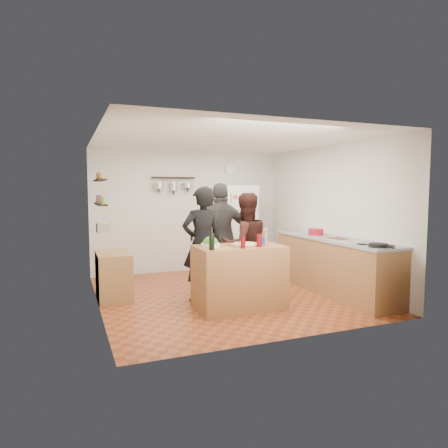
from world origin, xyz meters
name	(u,v)px	position (x,y,z in m)	size (l,w,h in m)	color
room_shell	(218,217)	(0.00, 0.39, 1.25)	(4.20, 4.20, 4.20)	brown
prep_island	(239,277)	(-0.11, -0.77, 0.46)	(1.25, 0.72, 0.91)	#9B6839
pizza_board	(245,245)	(-0.03, -0.79, 0.92)	(0.42, 0.34, 0.02)	#995A37
pizza	(245,244)	(-0.03, -0.79, 0.94)	(0.34, 0.34, 0.02)	beige
salad_bowl	(211,245)	(-0.53, -0.72, 0.94)	(0.27, 0.27, 0.05)	white
wine_bottle	(212,242)	(-0.61, -0.99, 1.02)	(0.07, 0.07, 0.22)	black
wine_glass_near	(243,243)	(-0.16, -1.01, 0.99)	(0.07, 0.07, 0.16)	#5F080B
wine_glass_far	(259,240)	(0.11, -0.97, 1.00)	(0.08, 0.08, 0.18)	#5F080C
pepper_mill	(266,238)	(0.34, -0.72, 1.00)	(0.06, 0.06, 0.19)	#A87446
salt_canister	(262,241)	(0.19, -0.89, 0.98)	(0.08, 0.08, 0.13)	#1B2C98
person_left	(202,244)	(-0.48, -0.20, 0.88)	(0.64, 0.42, 1.76)	black
person_center	(245,246)	(0.19, -0.32, 0.83)	(0.81, 0.63, 1.66)	black
person_back	(222,236)	(0.05, 0.35, 0.92)	(1.07, 0.45, 1.83)	#302D2B
counter_run	(333,266)	(1.70, -0.55, 0.45)	(0.63, 2.63, 0.90)	#9E7042
stove_top	(376,246)	(1.70, -1.50, 0.91)	(0.60, 0.62, 0.02)	white
skillet	(378,245)	(1.60, -1.66, 0.95)	(0.26, 0.26, 0.05)	black
sink	(305,233)	(1.70, 0.30, 0.92)	(0.50, 0.80, 0.03)	silver
cutting_board	(337,239)	(1.70, -0.64, 0.91)	(0.30, 0.40, 0.02)	brown
red_bowl	(316,232)	(1.65, -0.10, 0.97)	(0.26, 0.26, 0.11)	maroon
fridge	(237,228)	(0.95, 1.75, 0.90)	(0.70, 0.68, 1.80)	white
wall_clock	(231,169)	(0.95, 2.08, 2.15)	(0.30, 0.30, 0.03)	silver
spice_shelf_lower	(100,204)	(-1.93, 0.20, 1.50)	(0.12, 1.00, 0.03)	black
spice_shelf_upper	(100,180)	(-1.93, 0.20, 1.85)	(0.12, 1.00, 0.03)	black
produce_basket	(103,228)	(-1.90, 0.20, 1.15)	(0.18, 0.35, 0.14)	silver
side_table	(114,276)	(-1.74, 0.42, 0.36)	(0.50, 0.80, 0.73)	#AD7E48
pot_rack	(173,178)	(-0.35, 2.00, 1.95)	(0.90, 0.04, 0.04)	black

